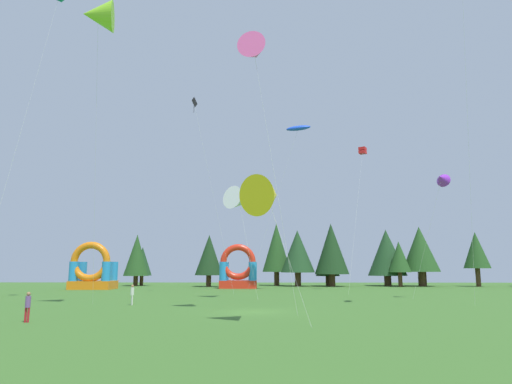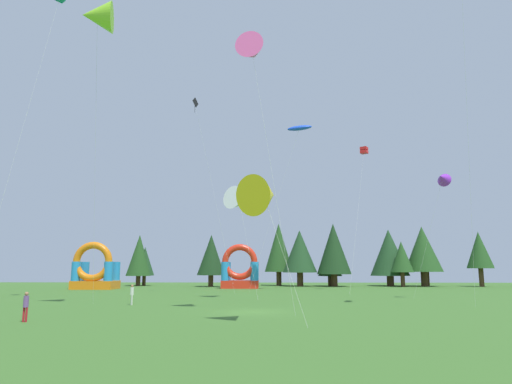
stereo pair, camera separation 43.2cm
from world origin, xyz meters
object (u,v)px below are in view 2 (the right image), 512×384
at_px(kite_white_delta, 239,200).
at_px(person_midfield, 26,304).
at_px(person_far_side, 132,293).
at_px(kite_purple_delta, 442,178).
at_px(kite_lime_delta, 97,16).
at_px(kite_blue_parafoil, 299,128).
at_px(inflatable_red_slide, 240,273).
at_px(kite_yellow_delta, 264,195).
at_px(kite_red_box, 364,151).
at_px(inflatable_orange_dome, 95,273).
at_px(kite_pink_delta, 252,51).
at_px(kite_black_diamond, 195,106).

bearing_deg(kite_white_delta, person_midfield, -118.47).
bearing_deg(person_midfield, person_far_side, 80.36).
xyz_separation_m(kite_purple_delta, kite_lime_delta, (-28.93, -10.24, 10.62)).
relative_size(kite_purple_delta, person_far_side, 7.52).
relative_size(kite_blue_parafoil, inflatable_red_slide, 3.40).
xyz_separation_m(kite_yellow_delta, kite_red_box, (12.39, 31.85, 10.73)).
bearing_deg(inflatable_orange_dome, person_far_side, -63.49).
bearing_deg(kite_yellow_delta, inflatable_red_slide, 95.31).
bearing_deg(person_midfield, kite_pink_delta, 21.17).
distance_m(kite_black_diamond, kite_lime_delta, 18.91).
height_order(kite_blue_parafoil, person_far_side, kite_blue_parafoil).
height_order(kite_blue_parafoil, kite_lime_delta, kite_lime_delta).
relative_size(kite_white_delta, inflatable_red_slide, 1.73).
xyz_separation_m(kite_purple_delta, kite_red_box, (-3.93, 14.56, 6.46)).
height_order(kite_purple_delta, kite_red_box, kite_red_box).
height_order(kite_black_diamond, person_far_side, kite_black_diamond).
xyz_separation_m(kite_white_delta, kite_black_diamond, (-5.57, 6.28, 11.96)).
xyz_separation_m(kite_blue_parafoil, kite_yellow_delta, (-4.26, -31.42, -13.62)).
relative_size(kite_purple_delta, kite_lime_delta, 0.51).
xyz_separation_m(kite_white_delta, kite_yellow_delta, (2.57, -19.13, -2.56)).
xyz_separation_m(kite_black_diamond, kite_blue_parafoil, (12.40, 6.01, -0.89)).
distance_m(kite_white_delta, person_far_side, 13.71).
height_order(person_midfield, inflatable_red_slide, inflatable_red_slide).
relative_size(kite_purple_delta, kite_yellow_delta, 1.47).
height_order(kite_yellow_delta, person_midfield, kite_yellow_delta).
bearing_deg(kite_blue_parafoil, kite_red_box, 3.02).
relative_size(kite_lime_delta, inflatable_red_slide, 3.72).
relative_size(kite_pink_delta, kite_red_box, 1.03).
relative_size(kite_purple_delta, person_midfield, 7.42).
relative_size(person_midfield, inflatable_orange_dome, 0.25).
bearing_deg(kite_white_delta, inflatable_orange_dome, 138.50).
height_order(kite_red_box, person_far_side, kite_red_box).
distance_m(kite_blue_parafoil, kite_yellow_delta, 34.51).
bearing_deg(person_far_side, kite_yellow_delta, -169.98).
distance_m(kite_yellow_delta, person_midfield, 14.02).
relative_size(kite_blue_parafoil, kite_yellow_delta, 2.62).
height_order(kite_lime_delta, person_midfield, kite_lime_delta).
bearing_deg(kite_white_delta, kite_yellow_delta, -82.35).
bearing_deg(kite_purple_delta, kite_white_delta, 174.42).
relative_size(kite_white_delta, kite_red_box, 0.59).
xyz_separation_m(kite_black_diamond, person_far_side, (-2.26, -13.80, -20.32)).
xyz_separation_m(person_midfield, inflatable_red_slide, (8.98, 40.40, 1.21)).
relative_size(kite_white_delta, kite_lime_delta, 0.46).
bearing_deg(kite_lime_delta, kite_yellow_delta, -29.20).
height_order(kite_purple_delta, person_far_side, kite_purple_delta).
relative_size(kite_white_delta, kite_black_diamond, 0.48).
distance_m(kite_blue_parafoil, inflatable_orange_dome, 33.56).
distance_m(kite_pink_delta, person_midfield, 20.72).
distance_m(kite_lime_delta, inflatable_orange_dome, 37.66).
bearing_deg(person_far_side, inflatable_red_slide, -44.63).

